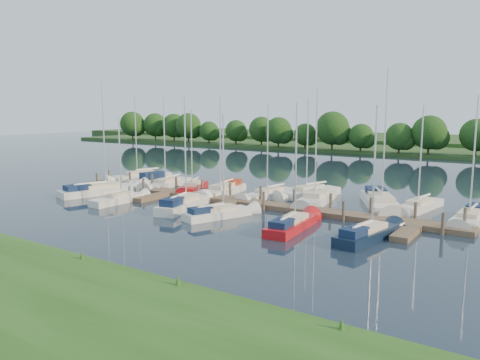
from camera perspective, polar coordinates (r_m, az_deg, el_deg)
The scene contains 23 objects.
ground at distance 37.15m, azimuth -7.27°, elevation -4.86°, with size 260.00×260.00×0.00m, color #1A2635.
dock at distance 42.75m, azimuth -0.83°, elevation -2.73°, with size 40.00×6.00×0.40m.
mooring_pilings at distance 43.59m, azimuth 0.00°, elevation -1.98°, with size 38.24×2.84×2.00m.
far_shore at distance 105.26m, azimuth 20.61°, elevation 3.53°, with size 180.00×30.00×0.60m, color #26451A.
distant_hill at distance 129.65m, azimuth 23.18°, elevation 4.41°, with size 220.00×40.00×1.40m, color #355625.
treeline at distance 92.45m, azimuth 19.01°, elevation 5.26°, with size 144.69×9.79×8.11m.
sailboat_n_0 at distance 58.40m, azimuth -12.18°, elevation 0.21°, with size 4.00×8.45×10.80m.
motorboat at distance 54.90m, azimuth -10.75°, elevation -0.18°, with size 2.76×5.96×1.83m.
sailboat_n_2 at distance 53.00m, azimuth -8.94°, elevation -0.56°, with size 2.78×8.24×10.29m.
sailboat_n_3 at distance 49.99m, azimuth -5.77°, elevation -1.04°, with size 3.73×6.79×8.87m.
sailboat_n_4 at distance 47.67m, azimuth -2.13°, elevation -1.40°, with size 2.72×8.01×10.21m.
sailboat_n_5 at distance 45.80m, azimuth 3.52°, elevation -1.90°, with size 2.91×7.55×9.53m.
sailboat_n_6 at distance 46.99m, azimuth 8.32°, elevation -1.70°, with size 4.01×7.87×10.16m.
sailboat_n_7 at distance 43.52m, azimuth 9.20°, elevation -2.53°, with size 3.06×8.55×10.91m.
sailboat_n_8 at distance 43.25m, azimuth 16.78°, elevation -2.80°, with size 6.06×9.58×12.54m.
sailboat_n_9 at distance 43.16m, azimuth 20.98°, elevation -3.11°, with size 2.70×7.34×9.26m.
sailboat_n_10 at distance 40.13m, azimuth 26.26°, elevation -4.24°, with size 2.21×7.92×9.95m.
sailboat_s_0 at distance 50.19m, azimuth -16.43°, elevation -1.26°, with size 4.31×9.42×11.79m.
sailboat_s_1 at distance 44.94m, azimuth -14.47°, elevation -2.36°, with size 1.57×6.33×8.22m.
sailboat_s_2 at distance 41.04m, azimuth -6.86°, elevation -3.08°, with size 3.26×7.91×10.17m.
sailboat_s_3 at distance 37.65m, azimuth -2.49°, elevation -4.13°, with size 3.54×6.67×8.62m.
sailboat_s_4 at distance 34.21m, azimuth 6.45°, elevation -5.48°, with size 2.28×7.41×9.40m.
sailboat_s_5 at distance 32.50m, azimuth 15.41°, elevation -6.48°, with size 2.71×7.26×9.26m.
Camera 1 is at (23.81, -27.20, 8.60)m, focal length 35.00 mm.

